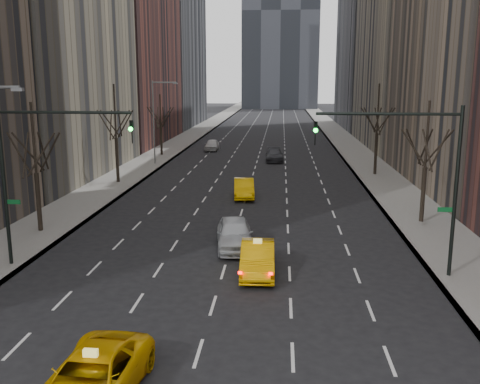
# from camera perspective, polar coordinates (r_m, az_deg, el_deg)

# --- Properties ---
(sidewalk_left) EXTENTS (4.50, 320.00, 0.15)m
(sidewalk_left) POSITION_cam_1_polar(r_m,az_deg,el_deg) (84.60, -5.84, 5.62)
(sidewalk_left) COLOR slate
(sidewalk_left) RESTS_ON ground
(sidewalk_right) EXTENTS (4.50, 320.00, 0.15)m
(sidewalk_right) POSITION_cam_1_polar(r_m,az_deg,el_deg) (83.81, 10.96, 5.41)
(sidewalk_right) COLOR slate
(sidewalk_right) RESTS_ON ground
(tree_lw_b) EXTENTS (3.36, 3.50, 7.82)m
(tree_lw_b) POSITION_cam_1_polar(r_m,az_deg,el_deg) (34.55, -20.91, 1.88)
(tree_lw_b) COLOR black
(tree_lw_b) RESTS_ON ground
(tree_lw_c) EXTENTS (3.36, 3.50, 8.74)m
(tree_lw_c) POSITION_cam_1_polar(r_m,az_deg,el_deg) (49.30, -13.06, 5.52)
(tree_lw_c) COLOR black
(tree_lw_c) RESTS_ON ground
(tree_lw_d) EXTENTS (3.36, 3.50, 7.36)m
(tree_lw_d) POSITION_cam_1_polar(r_m,az_deg,el_deg) (66.66, -8.43, 6.88)
(tree_lw_d) COLOR black
(tree_lw_d) RESTS_ON ground
(tree_rw_b) EXTENTS (3.36, 3.50, 7.82)m
(tree_rw_b) POSITION_cam_1_polar(r_m,az_deg,el_deg) (36.39, 19.12, 2.48)
(tree_rw_b) COLOR black
(tree_rw_b) RESTS_ON ground
(tree_rw_c) EXTENTS (3.36, 3.50, 8.74)m
(tree_rw_c) POSITION_cam_1_polar(r_m,az_deg,el_deg) (53.82, 14.39, 5.97)
(tree_rw_c) COLOR black
(tree_rw_c) RESTS_ON ground
(traffic_mast_left) EXTENTS (6.69, 0.39, 8.00)m
(traffic_mast_left) POSITION_cam_1_polar(r_m,az_deg,el_deg) (27.70, -20.99, 3.27)
(traffic_mast_left) COLOR black
(traffic_mast_left) RESTS_ON ground
(traffic_mast_right) EXTENTS (6.69, 0.39, 8.00)m
(traffic_mast_right) POSITION_cam_1_polar(r_m,az_deg,el_deg) (25.84, 18.66, 2.86)
(traffic_mast_right) COLOR black
(traffic_mast_right) RESTS_ON ground
(streetlight_far) EXTENTS (2.83, 0.22, 9.00)m
(streetlight_far) POSITION_cam_1_polar(r_m,az_deg,el_deg) (59.44, -8.89, 8.26)
(streetlight_far) COLOR slate
(streetlight_far) RESTS_ON ground
(taxi_suv) EXTENTS (2.77, 5.43, 1.47)m
(taxi_suv) POSITION_cam_1_polar(r_m,az_deg,el_deg) (17.00, -15.53, -18.71)
(taxi_suv) COLOR #E5A804
(taxi_suv) RESTS_ON ground
(taxi_sedan) EXTENTS (1.76, 4.67, 1.52)m
(taxi_sedan) POSITION_cam_1_polar(r_m,az_deg,el_deg) (26.17, 1.89, -7.07)
(taxi_sedan) COLOR #E39F04
(taxi_sedan) RESTS_ON ground
(silver_sedan_ahead) EXTENTS (2.61, 5.16, 1.68)m
(silver_sedan_ahead) POSITION_cam_1_polar(r_m,az_deg,el_deg) (29.91, -0.56, -4.46)
(silver_sedan_ahead) COLOR #B0B3B9
(silver_sedan_ahead) RESTS_ON ground
(far_taxi) EXTENTS (1.96, 4.62, 1.48)m
(far_taxi) POSITION_cam_1_polar(r_m,az_deg,el_deg) (42.74, 0.43, 0.40)
(far_taxi) COLOR #FFBA05
(far_taxi) RESTS_ON ground
(far_suv_grey) EXTENTS (2.23, 5.00, 1.43)m
(far_suv_grey) POSITION_cam_1_polar(r_m,az_deg,el_deg) (62.06, 3.69, 3.97)
(far_suv_grey) COLOR #313137
(far_suv_grey) RESTS_ON ground
(far_car_white) EXTENTS (1.81, 4.34, 1.47)m
(far_car_white) POSITION_cam_1_polar(r_m,az_deg,el_deg) (71.39, -3.01, 5.04)
(far_car_white) COLOR silver
(far_car_white) RESTS_ON ground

